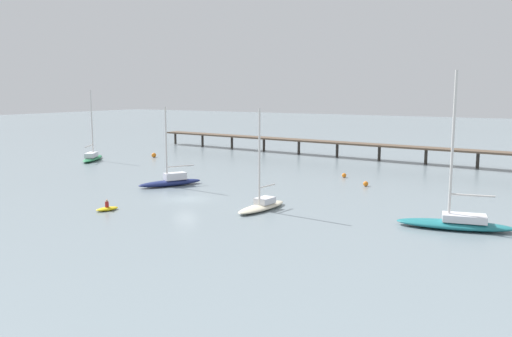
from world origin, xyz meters
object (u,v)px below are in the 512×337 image
dinghy_yellow (107,208)px  sailboat_teal (456,221)px  pier (411,143)px  mooring_buoy_near (154,155)px  sailboat_green (92,156)px  mooring_buoy_far (344,175)px  mooring_buoy_inner (366,184)px  sailboat_cream (262,204)px  sailboat_navy (171,180)px

dinghy_yellow → sailboat_teal: bearing=19.0°
pier → mooring_buoy_near: pier is taller
sailboat_green → mooring_buoy_near: size_ratio=14.40×
dinghy_yellow → mooring_buoy_far: dinghy_yellow is taller
mooring_buoy_far → mooring_buoy_near: mooring_buoy_near is taller
mooring_buoy_far → mooring_buoy_near: 37.54m
sailboat_green → mooring_buoy_near: bearing=54.6°
sailboat_teal → mooring_buoy_inner: bearing=131.3°
sailboat_cream → dinghy_yellow: 15.57m
mooring_buoy_near → mooring_buoy_inner: 42.99m
dinghy_yellow → mooring_buoy_inner: bearing=56.4°
pier → sailboat_navy: bearing=-118.6°
pier → mooring_buoy_far: 20.09m
pier → sailboat_teal: (14.85, -40.04, -2.63)m
pier → sailboat_green: size_ratio=6.83×
dinghy_yellow → mooring_buoy_far: 33.79m
sailboat_cream → mooring_buoy_far: (-0.36, 22.87, -0.28)m
sailboat_navy → mooring_buoy_far: size_ratio=16.16×
sailboat_green → sailboat_navy: bearing=-23.0°
sailboat_green → sailboat_cream: bearing=-21.4°
sailboat_cream → mooring_buoy_far: size_ratio=16.60×
mooring_buoy_inner → pier: bearing=92.5°
sailboat_cream → mooring_buoy_near: (-37.79, 25.83, -0.18)m
sailboat_cream → sailboat_green: sailboat_green is taller
sailboat_navy → sailboat_green: bearing=157.0°
dinghy_yellow → mooring_buoy_near: dinghy_yellow is taller
sailboat_teal → mooring_buoy_near: sailboat_teal is taller
sailboat_teal → sailboat_cream: bearing=-172.7°
sailboat_cream → sailboat_teal: (18.25, 2.33, 0.11)m
sailboat_navy → sailboat_teal: 35.04m
pier → mooring_buoy_inner: size_ratio=127.03×
sailboat_navy → sailboat_teal: (34.88, -3.28, -0.00)m
sailboat_cream → sailboat_green: 47.16m
sailboat_cream → mooring_buoy_inner: (4.48, 17.99, -0.27)m
pier → mooring_buoy_inner: (1.08, -24.38, -3.01)m
pier → dinghy_yellow: pier is taller
sailboat_navy → mooring_buoy_near: size_ratio=11.97×
mooring_buoy_far → dinghy_yellow: bearing=-112.1°
pier → dinghy_yellow: bearing=-108.0°
mooring_buoy_far → sailboat_green: bearing=-172.6°
mooring_buoy_near → sailboat_cream: bearing=-34.4°
sailboat_cream → pier: bearing=85.4°
sailboat_navy → mooring_buoy_inner: size_ratio=15.46×
sailboat_green → mooring_buoy_far: sailboat_green is taller
mooring_buoy_near → sailboat_teal: bearing=-22.8°
pier → mooring_buoy_inner: 24.59m
sailboat_navy → mooring_buoy_inner: (21.11, 12.39, -0.38)m
mooring_buoy_near → pier: bearing=21.9°
sailboat_navy → pier: bearing=61.4°
mooring_buoy_near → sailboat_green: bearing=-125.4°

